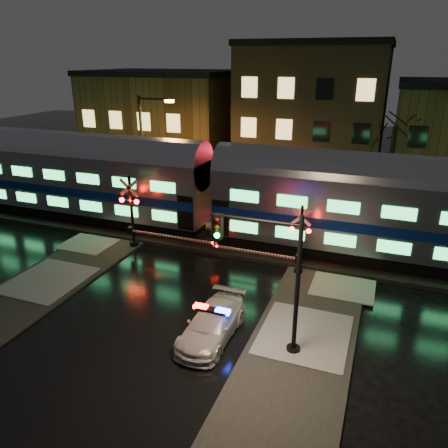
{
  "coord_description": "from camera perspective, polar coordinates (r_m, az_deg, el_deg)",
  "views": [
    {
      "loc": [
        8.75,
        -18.11,
        10.61
      ],
      "look_at": [
        0.91,
        2.5,
        2.2
      ],
      "focal_mm": 35.0,
      "sensor_mm": 36.0,
      "label": 1
    }
  ],
  "objects": [
    {
      "name": "streetlight",
      "position": [
        32.19,
        -10.22,
        10.02
      ],
      "size": [
        2.74,
        0.29,
        8.19
      ],
      "color": "black",
      "rests_on": "ground"
    },
    {
      "name": "ground",
      "position": [
        22.74,
        -4.43,
        -7.0
      ],
      "size": [
        120.0,
        120.0,
        0.0
      ],
      "primitive_type": "plane",
      "color": "black",
      "rests_on": "ground"
    },
    {
      "name": "crossing_signal_left",
      "position": [
        25.86,
        -11.34,
        0.56
      ],
      "size": [
        6.16,
        0.67,
        4.36
      ],
      "color": "black",
      "rests_on": "ground"
    },
    {
      "name": "sidewalk_left",
      "position": [
        22.15,
        -27.15,
        -10.12
      ],
      "size": [
        4.0,
        20.0,
        0.12
      ],
      "primitive_type": "cube",
      "color": "#2D2D2D",
      "rests_on": "ground"
    },
    {
      "name": "crossing_signal_right",
      "position": [
        22.68,
        8.92,
        -2.93
      ],
      "size": [
        5.33,
        0.64,
        3.77
      ],
      "color": "black",
      "rests_on": "ground"
    },
    {
      "name": "traffic_light",
      "position": [
        16.19,
        6.49,
        -7.35
      ],
      "size": [
        3.63,
        0.68,
        5.62
      ],
      "rotation": [
        0.0,
        0.0,
        -0.11
      ],
      "color": "black",
      "rests_on": "ground"
    },
    {
      "name": "ballast",
      "position": [
        26.85,
        0.08,
        -2.12
      ],
      "size": [
        90.0,
        4.2,
        0.24
      ],
      "primitive_type": "cube",
      "color": "black",
      "rests_on": "ground"
    },
    {
      "name": "police_car",
      "position": [
        17.94,
        -1.59,
        -12.93
      ],
      "size": [
        1.77,
        4.31,
        1.4
      ],
      "rotation": [
        0.0,
        0.0,
        -0.0
      ],
      "color": "silver",
      "rests_on": "ground"
    },
    {
      "name": "sidewalk_right",
      "position": [
        16.22,
        8.3,
        -19.97
      ],
      "size": [
        4.0,
        20.0,
        0.12
      ],
      "primitive_type": "cube",
      "color": "#2D2D2D",
      "rests_on": "ground"
    },
    {
      "name": "building_left",
      "position": [
        46.04,
        -7.78,
        13.07
      ],
      "size": [
        14.0,
        10.0,
        9.0
      ],
      "primitive_type": "cube",
      "color": "brown",
      "rests_on": "ground"
    },
    {
      "name": "train",
      "position": [
        26.02,
        -1.52,
        4.75
      ],
      "size": [
        51.0,
        3.12,
        5.92
      ],
      "color": "black",
      "rests_on": "ballast"
    },
    {
      "name": "building_mid",
      "position": [
        41.45,
        11.64,
        13.73
      ],
      "size": [
        12.0,
        11.0,
        11.5
      ],
      "primitive_type": "cube",
      "color": "brown",
      "rests_on": "ground"
    }
  ]
}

